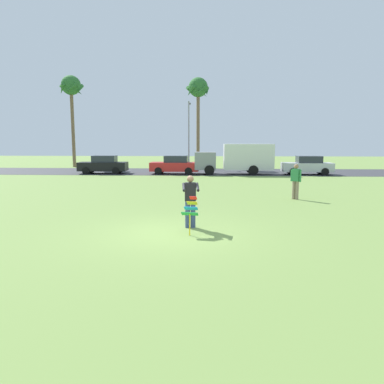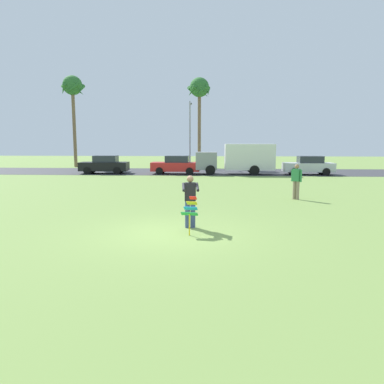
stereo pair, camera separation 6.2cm
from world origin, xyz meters
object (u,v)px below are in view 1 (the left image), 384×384
object	(u,v)px
palm_tree_right_near	(198,92)
person_walker_near	(296,180)
person_kite_flyer	(190,199)
palm_tree_left_near	(71,90)
parked_car_red	(175,165)
streetlight_pole	(189,130)
parked_truck_grey_van	(239,158)
kite_held	(191,210)
parked_car_black	(103,165)
parked_car_silver	(307,166)

from	to	relation	value
palm_tree_right_near	person_walker_near	world-z (taller)	palm_tree_right_near
person_kite_flyer	palm_tree_left_near	size ratio (longest dim) A/B	0.17
parked_car_red	person_kite_flyer	bearing A→B (deg)	-82.71
parked_car_red	streetlight_pole	bearing A→B (deg)	83.72
parked_truck_grey_van	person_walker_near	size ratio (longest dim) A/B	3.88
palm_tree_left_near	streetlight_pole	bearing A→B (deg)	-5.04
parked_car_red	palm_tree_right_near	distance (m)	11.65
parked_car_red	palm_tree_left_near	bearing A→B (deg)	145.98
kite_held	streetlight_pole	world-z (taller)	streetlight_pole
parked_car_red	kite_held	bearing A→B (deg)	-82.82
parked_car_black	parked_truck_grey_van	bearing A→B (deg)	-0.01
person_kite_flyer	parked_car_red	distance (m)	20.11
parked_car_red	palm_tree_left_near	distance (m)	16.53
parked_truck_grey_van	palm_tree_left_near	xyz separation A→B (m)	(-17.69, 8.20, 7.01)
person_kite_flyer	parked_truck_grey_van	world-z (taller)	parked_truck_grey_van
parked_car_red	parked_truck_grey_van	xyz separation A→B (m)	(5.54, 0.00, 0.64)
person_kite_flyer	parked_car_red	xyz separation A→B (m)	(-2.55, 19.94, -0.18)
person_walker_near	kite_held	bearing A→B (deg)	-123.86
parked_car_black	palm_tree_left_near	xyz separation A→B (m)	(-5.78, 8.20, 7.65)
parked_car_red	streetlight_pole	xyz separation A→B (m)	(0.78, 7.06, 3.22)
person_kite_flyer	streetlight_pole	distance (m)	27.23
parked_car_black	parked_car_red	world-z (taller)	same
person_walker_near	parked_truck_grey_van	bearing A→B (deg)	97.55
kite_held	parked_car_red	xyz separation A→B (m)	(-2.62, 20.78, 0.01)
parked_car_red	person_walker_near	size ratio (longest dim) A/B	2.45
parked_truck_grey_van	palm_tree_right_near	bearing A→B (deg)	113.64
parked_car_black	person_walker_near	bearing A→B (deg)	-44.97
parked_car_red	palm_tree_left_near	world-z (taller)	palm_tree_left_near
person_walker_near	palm_tree_left_near	bearing A→B (deg)	131.68
parked_car_red	palm_tree_left_near	size ratio (longest dim) A/B	0.43
parked_truck_grey_van	person_kite_flyer	bearing A→B (deg)	-98.53
parked_truck_grey_van	palm_tree_left_near	world-z (taller)	palm_tree_left_near
kite_held	parked_car_red	bearing A→B (deg)	97.18
palm_tree_left_near	streetlight_pole	world-z (taller)	palm_tree_left_near
palm_tree_left_near	person_walker_near	distance (m)	30.28
parked_car_silver	person_walker_near	bearing A→B (deg)	-106.57
person_kite_flyer	streetlight_pole	world-z (taller)	streetlight_pole
parked_car_silver	streetlight_pole	xyz separation A→B (m)	(-10.66, 7.06, 3.22)
kite_held	parked_car_red	distance (m)	20.94
parked_truck_grey_van	streetlight_pole	size ratio (longest dim) A/B	0.96
person_kite_flyer	parked_truck_grey_van	xyz separation A→B (m)	(2.99, 19.94, 0.46)
parked_car_black	streetlight_pole	xyz separation A→B (m)	(7.14, 7.06, 3.22)
person_kite_flyer	parked_car_silver	xyz separation A→B (m)	(8.89, 19.94, -0.18)
person_kite_flyer	parked_car_black	xyz separation A→B (m)	(-8.92, 19.94, -0.18)
parked_car_silver	streetlight_pole	distance (m)	13.19
parked_truck_grey_van	parked_car_silver	distance (m)	5.93
streetlight_pole	person_walker_near	size ratio (longest dim) A/B	4.05
palm_tree_right_near	person_kite_flyer	bearing A→B (deg)	-88.28
parked_car_silver	palm_tree_right_near	bearing A→B (deg)	137.90
parked_car_black	parked_car_red	bearing A→B (deg)	-0.02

